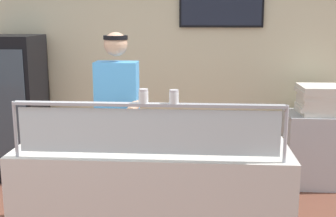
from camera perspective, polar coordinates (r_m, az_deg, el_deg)
name	(u,v)px	position (r m, az deg, el deg)	size (l,w,h in m)	color
shop_rear_unit	(173,60)	(5.48, 0.61, 6.22)	(6.42, 0.13, 2.70)	beige
serving_counter	(153,206)	(3.49, -1.93, -12.35)	(2.02, 0.72, 0.95)	silver
sneeze_guard	(148,123)	(2.97, -2.63, -1.90)	(1.84, 0.06, 0.39)	#B2B5BC
pizza_tray	(113,142)	(3.41, -6.99, -4.25)	(0.43, 0.43, 0.04)	#9EA0A8
pizza_server	(117,140)	(3.38, -6.50, -4.00)	(0.07, 0.28, 0.01)	#ADAFB7
parmesan_shaker	(144,97)	(2.94, -3.15, 1.48)	(0.06, 0.06, 0.10)	white
pepper_flake_shaker	(174,98)	(2.92, 0.76, 1.41)	(0.06, 0.06, 0.09)	white
worker_figure	(118,116)	(4.07, -6.43, -0.98)	(0.41, 0.50, 1.76)	#23232D
drink_fridge	(14,107)	(5.56, -19.09, 0.19)	(0.65, 0.66, 1.67)	black
prep_shelf	(316,149)	(5.35, 18.37, -4.93)	(0.70, 0.55, 0.83)	#B7BABF
pizza_box_stack	(320,100)	(5.22, 18.84, 1.08)	(0.49, 0.47, 0.31)	silver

